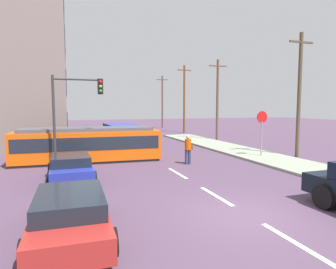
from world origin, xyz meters
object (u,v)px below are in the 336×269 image
(utility_pole_near, at_px, (299,93))
(city_bus, at_px, (123,133))
(parked_sedan_far, at_px, (67,144))
(traffic_light_mast, at_px, (74,104))
(stop_sign, at_px, (262,124))
(parked_sedan_mid, at_px, (71,167))
(utility_pole_mid, at_px, (217,99))
(utility_pole_far, at_px, (184,98))
(utility_pole_distant, at_px, (162,101))
(streetcar_tram, at_px, (88,144))
(parked_sedan_near, at_px, (70,214))
(pedestrian_crossing, at_px, (188,148))

(utility_pole_near, bearing_deg, city_bus, 133.74)
(parked_sedan_far, height_order, traffic_light_mast, traffic_light_mast)
(traffic_light_mast, bearing_deg, stop_sign, -3.35)
(parked_sedan_mid, height_order, utility_pole_mid, utility_pole_mid)
(parked_sedan_mid, xyz_separation_m, traffic_light_mast, (0.31, 3.02, 2.84))
(traffic_light_mast, distance_m, utility_pole_far, 22.97)
(utility_pole_distant, bearing_deg, utility_pole_mid, -91.03)
(streetcar_tram, bearing_deg, utility_pole_far, 51.90)
(city_bus, xyz_separation_m, parked_sedan_far, (-4.58, -3.08, -0.40))
(parked_sedan_far, relative_size, utility_pole_mid, 0.53)
(parked_sedan_near, height_order, utility_pole_mid, utility_pole_mid)
(utility_pole_far, bearing_deg, streetcar_tram, -128.10)
(city_bus, bearing_deg, parked_sedan_near, -104.44)
(streetcar_tram, distance_m, stop_sign, 10.99)
(parked_sedan_far, bearing_deg, stop_sign, -28.10)
(parked_sedan_far, relative_size, traffic_light_mast, 0.84)
(city_bus, height_order, parked_sedan_far, city_bus)
(parked_sedan_near, height_order, parked_sedan_far, same)
(parked_sedan_near, height_order, traffic_light_mast, traffic_light_mast)
(streetcar_tram, distance_m, utility_pole_far, 21.38)
(streetcar_tram, height_order, parked_sedan_far, streetcar_tram)
(utility_pole_near, xyz_separation_m, utility_pole_mid, (-0.26, 10.37, -0.09))
(pedestrian_crossing, xyz_separation_m, utility_pole_far, (7.68, 19.44, 3.47))
(stop_sign, distance_m, utility_pole_near, 3.11)
(stop_sign, height_order, utility_pole_near, utility_pole_near)
(stop_sign, relative_size, traffic_light_mast, 0.58)
(traffic_light_mast, bearing_deg, parked_sedan_far, 94.17)
(city_bus, bearing_deg, streetcar_tram, -115.65)
(utility_pole_distant, bearing_deg, city_bus, -117.42)
(utility_pole_mid, bearing_deg, traffic_light_mast, -146.11)
(parked_sedan_near, bearing_deg, traffic_light_mast, 87.37)
(pedestrian_crossing, bearing_deg, parked_sedan_near, -129.51)
(parked_sedan_far, height_order, utility_pole_far, utility_pole_far)
(parked_sedan_far, relative_size, utility_pole_far, 0.49)
(utility_pole_mid, distance_m, utility_pole_distant, 18.33)
(parked_sedan_mid, height_order, stop_sign, stop_sign)
(parked_sedan_mid, distance_m, utility_pole_distant, 33.76)
(traffic_light_mast, bearing_deg, city_bus, 64.52)
(parked_sedan_mid, height_order, parked_sedan_far, same)
(streetcar_tram, height_order, utility_pole_mid, utility_pole_mid)
(pedestrian_crossing, relative_size, traffic_light_mast, 0.34)
(city_bus, xyz_separation_m, utility_pole_distant, (9.68, 18.66, 3.19))
(parked_sedan_near, distance_m, utility_pole_far, 31.10)
(stop_sign, relative_size, utility_pole_near, 0.36)
(utility_pole_distant, bearing_deg, utility_pole_near, -90.13)
(stop_sign, relative_size, utility_pole_mid, 0.37)
(parked_sedan_mid, height_order, utility_pole_far, utility_pole_far)
(utility_pole_distant, bearing_deg, parked_sedan_far, -123.27)
(city_bus, distance_m, parked_sedan_far, 5.54)
(traffic_light_mast, bearing_deg, parked_sedan_mid, -95.93)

